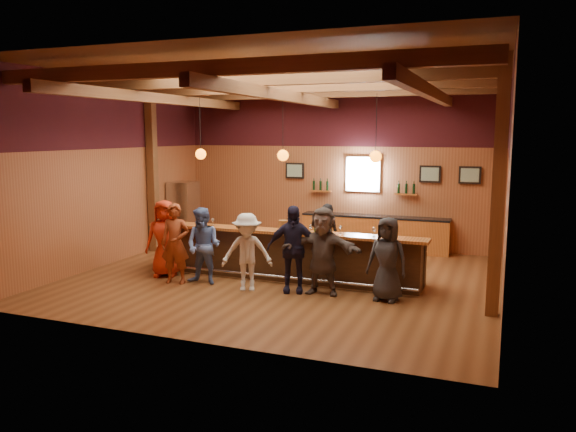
# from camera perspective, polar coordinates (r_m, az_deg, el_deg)

# --- Properties ---
(room) EXTENTS (9.04, 9.00, 4.52)m
(room) POSITION_cam_1_polar(r_m,az_deg,el_deg) (12.06, -0.42, 8.63)
(room) COLOR brown
(room) RESTS_ON ground
(bar_counter) EXTENTS (6.30, 1.07, 1.11)m
(bar_counter) POSITION_cam_1_polar(r_m,az_deg,el_deg) (12.43, -0.18, -3.88)
(bar_counter) COLOR black
(bar_counter) RESTS_ON ground
(back_bar_cabinet) EXTENTS (4.00, 0.52, 0.95)m
(back_bar_cabinet) POSITION_cam_1_polar(r_m,az_deg,el_deg) (15.47, 8.76, -1.70)
(back_bar_cabinet) COLOR #984B1B
(back_bar_cabinet) RESTS_ON ground
(window) EXTENTS (0.95, 0.09, 0.95)m
(window) POSITION_cam_1_polar(r_m,az_deg,el_deg) (15.58, 7.63, 4.23)
(window) COLOR silver
(window) RESTS_ON room
(framed_pictures) EXTENTS (5.35, 0.05, 0.45)m
(framed_pictures) POSITION_cam_1_polar(r_m,az_deg,el_deg) (15.39, 10.77, 4.29)
(framed_pictures) COLOR black
(framed_pictures) RESTS_ON room
(wine_shelves) EXTENTS (3.00, 0.18, 0.30)m
(wine_shelves) POSITION_cam_1_polar(r_m,az_deg,el_deg) (15.55, 7.54, 2.64)
(wine_shelves) COLOR #984B1B
(wine_shelves) RESTS_ON room
(pendant_lights) EXTENTS (4.24, 0.24, 1.37)m
(pendant_lights) POSITION_cam_1_polar(r_m,az_deg,el_deg) (12.02, -0.52, 6.22)
(pendant_lights) COLOR black
(pendant_lights) RESTS_ON room
(stainless_fridge) EXTENTS (0.70, 0.70, 1.80)m
(stainless_fridge) POSITION_cam_1_polar(r_m,az_deg,el_deg) (16.35, -10.55, 0.31)
(stainless_fridge) COLOR silver
(stainless_fridge) RESTS_ON ground
(customer_orange) EXTENTS (0.95, 0.75, 1.71)m
(customer_orange) POSITION_cam_1_polar(r_m,az_deg,el_deg) (12.76, -12.42, -2.23)
(customer_orange) COLOR red
(customer_orange) RESTS_ON ground
(customer_redvest) EXTENTS (0.70, 0.53, 1.71)m
(customer_redvest) POSITION_cam_1_polar(r_m,az_deg,el_deg) (12.12, -11.37, -2.76)
(customer_redvest) COLOR maroon
(customer_redvest) RESTS_ON ground
(customer_denim) EXTENTS (0.80, 0.62, 1.63)m
(customer_denim) POSITION_cam_1_polar(r_m,az_deg,el_deg) (11.97, -8.57, -3.03)
(customer_denim) COLOR #5168A2
(customer_denim) RESTS_ON ground
(customer_white) EXTENTS (1.17, 0.93, 1.59)m
(customer_white) POSITION_cam_1_polar(r_m,az_deg,el_deg) (11.36, -4.19, -3.68)
(customer_white) COLOR beige
(customer_white) RESTS_ON ground
(customer_navy) EXTENTS (1.11, 0.71, 1.76)m
(customer_navy) POSITION_cam_1_polar(r_m,az_deg,el_deg) (11.21, 0.47, -3.37)
(customer_navy) COLOR black
(customer_navy) RESTS_ON ground
(customer_brown) EXTENTS (1.64, 0.60, 1.75)m
(customer_brown) POSITION_cam_1_polar(r_m,az_deg,el_deg) (11.09, 3.54, -3.55)
(customer_brown) COLOR #4D423D
(customer_brown) RESTS_ON ground
(customer_dark) EXTENTS (0.86, 0.63, 1.61)m
(customer_dark) POSITION_cam_1_polar(r_m,az_deg,el_deg) (10.82, 10.05, -4.35)
(customer_dark) COLOR #232325
(customer_dark) RESTS_ON ground
(bartender) EXTENTS (0.66, 0.54, 1.54)m
(bartender) POSITION_cam_1_polar(r_m,az_deg,el_deg) (13.29, 3.94, -2.00)
(bartender) COLOR black
(bartender) RESTS_ON ground
(ice_bucket) EXTENTS (0.20, 0.20, 0.22)m
(ice_bucket) POSITION_cam_1_polar(r_m,az_deg,el_deg) (11.98, -0.49, -0.95)
(ice_bucket) COLOR brown
(ice_bucket) RESTS_ON bar_counter
(bottle_a) EXTENTS (0.08, 0.08, 0.37)m
(bottle_a) POSITION_cam_1_polar(r_m,az_deg,el_deg) (11.83, 2.86, -0.90)
(bottle_a) COLOR black
(bottle_a) RESTS_ON bar_counter
(bottle_b) EXTENTS (0.08, 0.08, 0.38)m
(bottle_b) POSITION_cam_1_polar(r_m,az_deg,el_deg) (11.76, 3.39, -0.95)
(bottle_b) COLOR black
(bottle_b) RESTS_ON bar_counter
(glass_a) EXTENTS (0.09, 0.09, 0.20)m
(glass_a) POSITION_cam_1_polar(r_m,az_deg,el_deg) (13.33, -12.18, -0.04)
(glass_a) COLOR silver
(glass_a) RESTS_ON bar_counter
(glass_b) EXTENTS (0.08, 0.08, 0.18)m
(glass_b) POSITION_cam_1_polar(r_m,az_deg,el_deg) (12.81, -8.76, -0.34)
(glass_b) COLOR silver
(glass_b) RESTS_ON bar_counter
(glass_c) EXTENTS (0.07, 0.07, 0.16)m
(glass_c) POSITION_cam_1_polar(r_m,az_deg,el_deg) (12.73, -7.65, -0.43)
(glass_c) COLOR silver
(glass_c) RESTS_ON bar_counter
(glass_d) EXTENTS (0.08, 0.08, 0.17)m
(glass_d) POSITION_cam_1_polar(r_m,az_deg,el_deg) (12.34, -4.61, -0.63)
(glass_d) COLOR silver
(glass_d) RESTS_ON bar_counter
(glass_e) EXTENTS (0.08, 0.08, 0.19)m
(glass_e) POSITION_cam_1_polar(r_m,az_deg,el_deg) (12.29, -3.31, -0.61)
(glass_e) COLOR silver
(glass_e) RESTS_ON bar_counter
(glass_f) EXTENTS (0.08, 0.08, 0.17)m
(glass_f) POSITION_cam_1_polar(r_m,az_deg,el_deg) (11.66, 2.35, -1.14)
(glass_f) COLOR silver
(glass_f) RESTS_ON bar_counter
(glass_g) EXTENTS (0.08, 0.08, 0.17)m
(glass_g) POSITION_cam_1_polar(r_m,az_deg,el_deg) (11.66, 5.35, -1.18)
(glass_g) COLOR silver
(glass_g) RESTS_ON bar_counter
(glass_h) EXTENTS (0.09, 0.09, 0.20)m
(glass_h) POSITION_cam_1_polar(r_m,az_deg,el_deg) (11.37, 8.74, -1.41)
(glass_h) COLOR silver
(glass_h) RESTS_ON bar_counter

